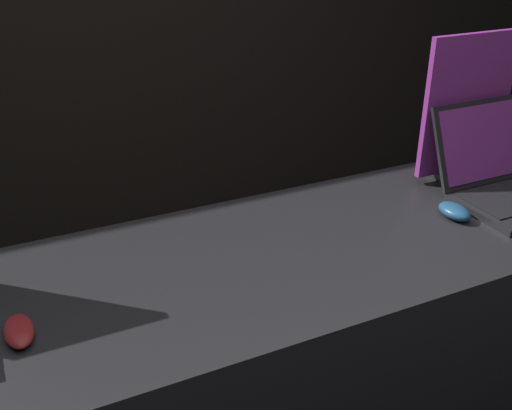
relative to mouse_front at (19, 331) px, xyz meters
name	(u,v)px	position (x,y,z in m)	size (l,w,h in m)	color
display_counter	(257,394)	(0.57, 0.07, -0.47)	(2.13, 0.67, 0.91)	black
mouse_front	(19,331)	(0.00, 0.00, 0.00)	(0.06, 0.12, 0.03)	maroon
laptop_back	(503,179)	(1.39, 0.07, 0.05)	(0.33, 0.37, 0.26)	black
mouse_back	(454,211)	(1.17, 0.02, 0.01)	(0.07, 0.11, 0.04)	navy
promo_stand_back	(466,111)	(1.39, 0.26, 0.21)	(0.33, 0.07, 0.46)	black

